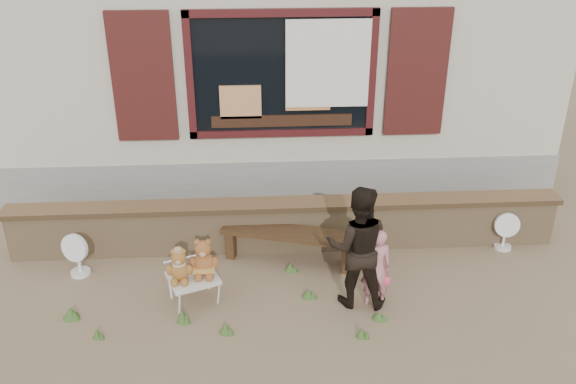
{
  "coord_description": "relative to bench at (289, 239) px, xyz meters",
  "views": [
    {
      "loc": [
        -0.4,
        -5.89,
        4.16
      ],
      "look_at": [
        0.0,
        0.6,
        1.0
      ],
      "focal_mm": 38.0,
      "sensor_mm": 36.0,
      "label": 1
    }
  ],
  "objects": [
    {
      "name": "brick_wall",
      "position": [
        -0.02,
        0.33,
        0.03
      ],
      "size": [
        7.1,
        0.36,
        0.67
      ],
      "color": "tan",
      "rests_on": "ground"
    },
    {
      "name": "fan_right",
      "position": [
        2.82,
        0.13,
        -0.05
      ],
      "size": [
        0.33,
        0.22,
        0.52
      ],
      "rotation": [
        0.0,
        0.0,
        -0.11
      ],
      "color": "white",
      "rests_on": "ground"
    },
    {
      "name": "ground",
      "position": [
        -0.02,
        -0.67,
        -0.31
      ],
      "size": [
        80.0,
        80.0,
        0.0
      ],
      "primitive_type": "plane",
      "color": "brown",
      "rests_on": "ground"
    },
    {
      "name": "teddy_bear_left",
      "position": [
        -1.26,
        -0.84,
        0.21
      ],
      "size": [
        0.37,
        0.34,
        0.4
      ],
      "primitive_type": null,
      "rotation": [
        0.0,
        0.0,
        0.37
      ],
      "color": "brown",
      "rests_on": "folding_chair"
    },
    {
      "name": "adult",
      "position": [
        0.69,
        -0.91,
        0.4
      ],
      "size": [
        0.77,
        0.64,
        1.44
      ],
      "primitive_type": "imported",
      "rotation": [
        0.0,
        0.0,
        2.99
      ],
      "color": "black",
      "rests_on": "ground"
    },
    {
      "name": "child",
      "position": [
        0.9,
        -0.96,
        0.16
      ],
      "size": [
        0.36,
        0.25,
        0.96
      ],
      "primitive_type": "imported",
      "rotation": [
        0.0,
        0.0,
        3.2
      ],
      "color": "#D78089",
      "rests_on": "ground"
    },
    {
      "name": "folding_chair",
      "position": [
        -1.13,
        -0.79,
        -0.02
      ],
      "size": [
        0.66,
        0.63,
        0.33
      ],
      "rotation": [
        0.0,
        0.0,
        0.37
      ],
      "color": "beige",
      "rests_on": "ground"
    },
    {
      "name": "fan_left",
      "position": [
        -2.56,
        -0.15,
        -0.03
      ],
      "size": [
        0.36,
        0.24,
        0.56
      ],
      "rotation": [
        0.0,
        0.0,
        -0.4
      ],
      "color": "white",
      "rests_on": "ground"
    },
    {
      "name": "teddy_bear_right",
      "position": [
        -1.0,
        -0.74,
        0.24
      ],
      "size": [
        0.41,
        0.39,
        0.45
      ],
      "primitive_type": null,
      "rotation": [
        0.0,
        0.0,
        0.37
      ],
      "color": "brown",
      "rests_on": "folding_chair"
    },
    {
      "name": "grass_tufts",
      "position": [
        -0.79,
        -1.06,
        -0.25
      ],
      "size": [
        3.53,
        1.44,
        0.16
      ],
      "color": "#3A5A24",
      "rests_on": "ground"
    },
    {
      "name": "bench",
      "position": [
        0.0,
        0.0,
        0.0
      ],
      "size": [
        1.71,
        0.82,
        0.43
      ],
      "rotation": [
        0.0,
        0.0,
        -0.29
      ],
      "color": "#352212",
      "rests_on": "ground"
    },
    {
      "name": "shopfront",
      "position": [
        -0.02,
        3.82,
        1.68
      ],
      "size": [
        8.04,
        5.13,
        4.0
      ],
      "color": "#BCB398",
      "rests_on": "ground"
    }
  ]
}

